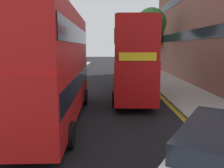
{
  "coord_description": "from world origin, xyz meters",
  "views": [
    {
      "loc": [
        0.42,
        -1.54,
        3.8
      ],
      "look_at": [
        0.5,
        11.0,
        1.8
      ],
      "focal_mm": 37.29,
      "sensor_mm": 36.0,
      "label": 1
    }
  ],
  "objects": [
    {
      "name": "sidewalk_right",
      "position": [
        6.5,
        16.0,
        0.07
      ],
      "size": [
        4.0,
        80.0,
        0.14
      ],
      "primitive_type": "cube",
      "color": "#9E9991",
      "rests_on": "ground"
    },
    {
      "name": "sidewalk_left",
      "position": [
        -6.5,
        16.0,
        0.07
      ],
      "size": [
        4.0,
        80.0,
        0.14
      ],
      "primitive_type": "cube",
      "color": "#9E9991",
      "rests_on": "ground"
    },
    {
      "name": "kerb_line_outer",
      "position": [
        4.4,
        14.0,
        0.0
      ],
      "size": [
        0.1,
        56.0,
        0.01
      ],
      "primitive_type": "cube",
      "color": "yellow",
      "rests_on": "ground"
    },
    {
      "name": "kerb_line_inner",
      "position": [
        4.24,
        14.0,
        0.0
      ],
      "size": [
        0.1,
        56.0,
        0.01
      ],
      "primitive_type": "cube",
      "color": "yellow",
      "rests_on": "ground"
    },
    {
      "name": "double_decker_bus_away",
      "position": [
        -2.44,
        10.16,
        3.03
      ],
      "size": [
        3.0,
        10.86,
        5.64
      ],
      "color": "red",
      "rests_on": "ground"
    },
    {
      "name": "double_decker_bus_oncoming",
      "position": [
        2.02,
        16.28,
        3.03
      ],
      "size": [
        3.02,
        10.87,
        5.64
      ],
      "color": "#B20F0F",
      "rests_on": "ground"
    },
    {
      "name": "street_tree_near",
      "position": [
        5.29,
        26.92,
        6.59
      ],
      "size": [
        3.57,
        3.57,
        8.29
      ],
      "color": "#6B6047",
      "rests_on": "sidewalk_right"
    },
    {
      "name": "street_tree_mid",
      "position": [
        7.06,
        35.91,
        5.38
      ],
      "size": [
        3.73,
        3.73,
        7.14
      ],
      "color": "#6B6047",
      "rests_on": "sidewalk_right"
    }
  ]
}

